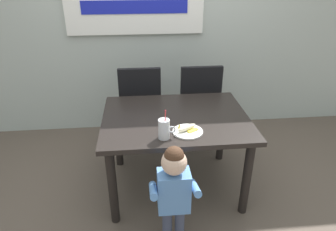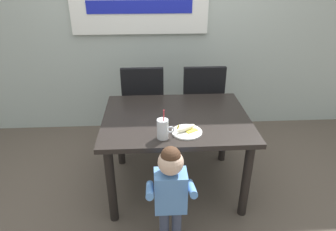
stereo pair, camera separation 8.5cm
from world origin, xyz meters
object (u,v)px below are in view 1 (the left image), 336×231
at_px(dining_table, 175,127).
at_px(dining_chair_left, 140,103).
at_px(dining_chair_right, 198,101).
at_px(snack_plate, 188,132).
at_px(toddler_standing, 174,187).
at_px(peeled_banana, 187,128).
at_px(milk_cup, 164,130).

relative_size(dining_table, dining_chair_left, 1.26).
relative_size(dining_chair_right, snack_plate, 4.17).
bearing_deg(dining_chair_right, dining_chair_left, -0.54).
height_order(dining_table, dining_chair_right, dining_chair_right).
xyz_separation_m(dining_table, snack_plate, (0.06, -0.27, 0.11)).
bearing_deg(snack_plate, toddler_standing, -111.46).
bearing_deg(peeled_banana, dining_chair_right, 73.89).
bearing_deg(snack_plate, dining_chair_right, 74.31).
bearing_deg(toddler_standing, dining_chair_left, 98.52).
height_order(dining_table, toddler_standing, toddler_standing).
xyz_separation_m(toddler_standing, peeled_banana, (0.14, 0.39, 0.23)).
distance_m(dining_table, toddler_standing, 0.66).
distance_m(dining_chair_right, snack_plate, 1.02).
bearing_deg(snack_plate, milk_cup, -160.42).
relative_size(dining_chair_left, dining_chair_right, 1.00).
bearing_deg(peeled_banana, snack_plate, -73.83).
bearing_deg(milk_cup, toddler_standing, -83.16).
bearing_deg(dining_chair_left, dining_table, 112.35).
relative_size(dining_chair_left, peeled_banana, 5.50).
height_order(dining_chair_left, dining_chair_right, same).
relative_size(snack_plate, peeled_banana, 1.32).
distance_m(dining_table, peeled_banana, 0.29).
bearing_deg(milk_cup, snack_plate, 19.58).
height_order(dining_chair_left, peeled_banana, dining_chair_left).
distance_m(milk_cup, peeled_banana, 0.20).
relative_size(toddler_standing, milk_cup, 3.38).
xyz_separation_m(dining_chair_left, dining_chair_right, (0.62, -0.01, 0.00)).
height_order(dining_chair_right, toddler_standing, dining_chair_right).
xyz_separation_m(dining_table, dining_chair_right, (0.33, 0.69, -0.08)).
bearing_deg(toddler_standing, milk_cup, 96.84).
relative_size(dining_chair_right, toddler_standing, 1.15).
bearing_deg(dining_chair_right, snack_plate, 74.31).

